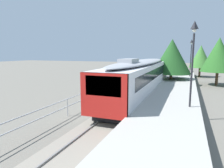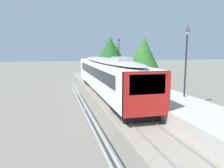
# 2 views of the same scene
# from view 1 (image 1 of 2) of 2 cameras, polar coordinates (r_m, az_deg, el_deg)

# --- Properties ---
(ground_plane) EXTENTS (160.00, 160.00, 0.00)m
(ground_plane) POSITION_cam_1_polar(r_m,az_deg,el_deg) (15.02, -9.40, -8.00)
(ground_plane) COLOR #6B665B
(track_rails) EXTENTS (3.20, 60.00, 0.14)m
(track_rails) POSITION_cam_1_polar(r_m,az_deg,el_deg) (13.79, 1.57, -9.28)
(track_rails) COLOR gray
(track_rails) RESTS_ON ground
(commuter_train) EXTENTS (2.82, 19.84, 3.74)m
(commuter_train) POSITION_cam_1_polar(r_m,az_deg,el_deg) (20.31, 8.54, 2.62)
(commuter_train) COLOR silver
(commuter_train) RESTS_ON track_rails
(station_platform) EXTENTS (3.90, 60.00, 0.90)m
(station_platform) POSITION_cam_1_polar(r_m,az_deg,el_deg) (13.00, 15.37, -8.82)
(station_platform) COLOR #A8A59E
(station_platform) RESTS_ON ground
(platform_lamp_mid_platform) EXTENTS (0.34, 0.34, 5.35)m
(platform_lamp_mid_platform) POSITION_cam_1_polar(r_m,az_deg,el_deg) (13.41, 22.16, 9.48)
(platform_lamp_mid_platform) COLOR #232328
(platform_lamp_mid_platform) RESTS_ON station_platform
(platform_lamp_far_end) EXTENTS (0.34, 0.34, 5.35)m
(platform_lamp_far_end) POSITION_cam_1_polar(r_m,az_deg,el_deg) (31.38, 21.64, 8.81)
(platform_lamp_far_end) COLOR #232328
(platform_lamp_far_end) RESTS_ON station_platform
(tree_behind_carpark) EXTENTS (3.84, 3.84, 5.66)m
(tree_behind_carpark) POSITION_cam_1_polar(r_m,az_deg,el_deg) (39.41, 23.95, 7.17)
(tree_behind_carpark) COLOR brown
(tree_behind_carpark) RESTS_ON ground
(tree_behind_station_far) EXTENTS (4.40, 4.40, 6.33)m
(tree_behind_station_far) POSITION_cam_1_polar(r_m,az_deg,el_deg) (29.94, 28.12, 7.38)
(tree_behind_station_far) COLOR brown
(tree_behind_station_far) RESTS_ON ground
(tree_distant_left) EXTENTS (5.00, 5.00, 6.11)m
(tree_distant_left) POSITION_cam_1_polar(r_m,az_deg,el_deg) (27.48, 16.68, 7.53)
(tree_distant_left) COLOR brown
(tree_distant_left) RESTS_ON ground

